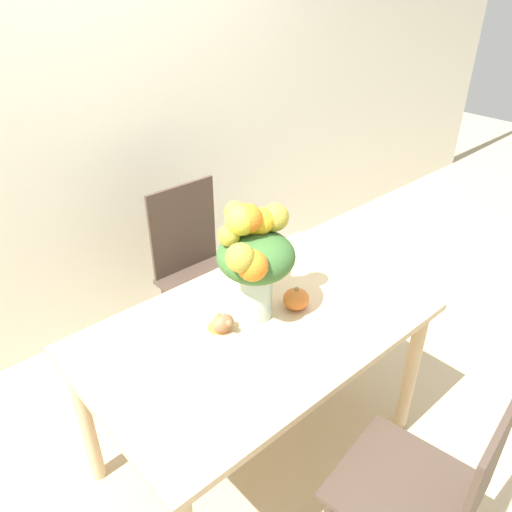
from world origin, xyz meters
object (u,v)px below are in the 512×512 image
pumpkin (296,299)px  turkey_figurine (221,321)px  dining_chair_near_window (200,272)px  flower_vase (254,253)px  dining_chair_far_side (428,494)px

pumpkin → turkey_figurine: bearing=163.0°
dining_chair_near_window → flower_vase: bearing=-107.7°
turkey_figurine → dining_chair_far_side: dining_chair_far_side is taller
flower_vase → dining_chair_far_side: flower_vase is taller
dining_chair_far_side → pumpkin: bearing=-110.1°
turkey_figurine → dining_chair_near_window: dining_chair_near_window is taller
pumpkin → turkey_figurine: 0.32m
turkey_figurine → dining_chair_near_window: 0.82m
turkey_figurine → dining_chair_near_window: (0.38, 0.68, -0.27)m
dining_chair_near_window → dining_chair_far_side: same height
flower_vase → turkey_figurine: bearing=173.5°
pumpkin → flower_vase: bearing=153.8°
pumpkin → turkey_figurine: pumpkin is taller
flower_vase → pumpkin: bearing=-26.2°
flower_vase → turkey_figurine: 0.29m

